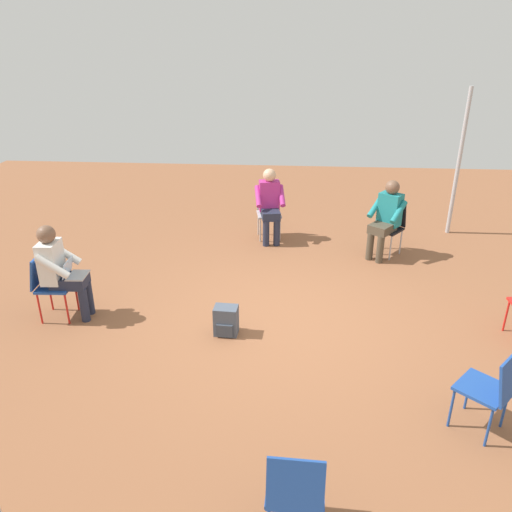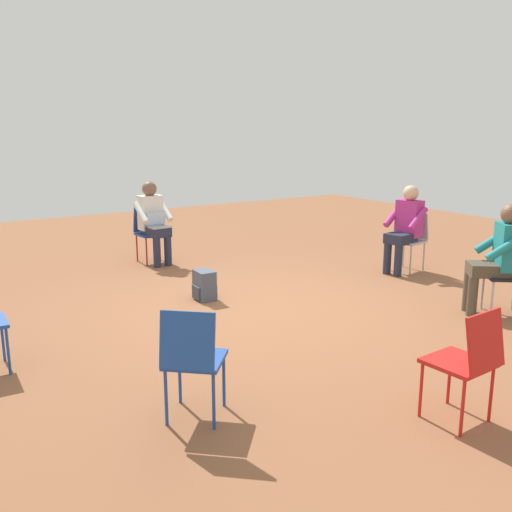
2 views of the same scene
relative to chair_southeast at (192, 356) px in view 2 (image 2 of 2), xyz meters
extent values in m
plane|color=brown|center=(-1.86, 1.74, -0.50)|extent=(16.10, 16.10, 0.00)
cylinder|color=#1E4799|center=(-1.87, -0.95, -0.29)|extent=(0.02, 0.02, 0.42)
cylinder|color=#1E4799|center=(-1.53, -0.96, -0.29)|extent=(0.02, 0.02, 0.42)
cube|color=#1E4799|center=(-0.06, 0.05, -0.06)|extent=(0.56, 0.56, 0.03)
cylinder|color=#1E4799|center=(-0.30, 0.03, -0.29)|extent=(0.02, 0.02, 0.42)
cylinder|color=#1E4799|center=(-0.07, 0.29, -0.29)|extent=(0.02, 0.02, 0.42)
cylinder|color=#1E4799|center=(-0.04, -0.19, -0.29)|extent=(0.02, 0.02, 0.42)
cylinder|color=#1E4799|center=(0.18, 0.06, -0.29)|extent=(0.02, 0.02, 0.42)
cube|color=#1E4799|center=(0.09, -0.08, 0.15)|extent=(0.32, 0.35, 0.40)
cube|color=black|center=(-0.25, 3.96, -0.06)|extent=(0.56, 0.56, 0.03)
cylinder|color=#B7B7BC|center=(-0.22, 3.73, -0.29)|extent=(0.02, 0.02, 0.42)
cylinder|color=#B7B7BC|center=(-0.49, 3.94, -0.29)|extent=(0.02, 0.02, 0.42)
cube|color=red|center=(1.00, 1.58, -0.06)|extent=(0.42, 0.42, 0.03)
cylinder|color=red|center=(0.84, 1.40, -0.29)|extent=(0.02, 0.02, 0.42)
cylinder|color=red|center=(0.82, 1.74, -0.29)|extent=(0.02, 0.02, 0.42)
cylinder|color=red|center=(1.18, 1.42, -0.29)|extent=(0.02, 0.02, 0.42)
cylinder|color=red|center=(1.16, 1.76, -0.29)|extent=(0.02, 0.02, 0.42)
cube|color=red|center=(1.19, 1.59, 0.15)|extent=(0.12, 0.39, 0.40)
cube|color=#B7B7BC|center=(-2.19, 4.54, -0.06)|extent=(0.46, 0.46, 0.03)
cylinder|color=#B7B7BC|center=(-1.99, 4.40, -0.29)|extent=(0.02, 0.02, 0.42)
cylinder|color=#B7B7BC|center=(-2.32, 4.34, -0.29)|extent=(0.02, 0.02, 0.42)
cylinder|color=#B7B7BC|center=(-2.05, 4.73, -0.29)|extent=(0.02, 0.02, 0.42)
cylinder|color=#B7B7BC|center=(-2.38, 4.68, -0.29)|extent=(0.02, 0.02, 0.42)
cube|color=#B7B7BC|center=(-2.22, 4.73, 0.15)|extent=(0.39, 0.16, 0.40)
cube|color=#1E4799|center=(-4.70, 1.66, -0.06)|extent=(0.42, 0.42, 0.03)
cylinder|color=red|center=(-4.54, 1.83, -0.29)|extent=(0.02, 0.02, 0.42)
cylinder|color=red|center=(-4.52, 1.50, -0.29)|extent=(0.02, 0.02, 0.42)
cylinder|color=red|center=(-4.88, 1.82, -0.29)|extent=(0.02, 0.02, 0.42)
cylinder|color=red|center=(-4.86, 1.48, -0.29)|extent=(0.02, 0.02, 0.42)
cube|color=#1E4799|center=(-4.89, 1.65, 0.15)|extent=(0.11, 0.38, 0.40)
cylinder|color=#23283D|center=(-4.35, 1.77, -0.27)|extent=(0.11, 0.11, 0.45)
cylinder|color=#23283D|center=(-4.34, 1.59, -0.27)|extent=(0.11, 0.11, 0.45)
cube|color=#23283D|center=(-4.51, 1.67, 0.01)|extent=(0.44, 0.32, 0.14)
cube|color=silver|center=(-4.70, 1.66, 0.27)|extent=(0.24, 0.35, 0.52)
sphere|color=brown|center=(-4.70, 1.66, 0.63)|extent=(0.22, 0.22, 0.22)
cylinder|color=silver|center=(-4.61, 1.86, 0.30)|extent=(0.40, 0.11, 0.31)
cylinder|color=silver|center=(-4.59, 1.46, 0.30)|extent=(0.40, 0.11, 0.31)
cube|color=#9EA0A5|center=(-4.40, 1.67, 0.09)|extent=(0.24, 0.31, 0.02)
cube|color=#B2D1F2|center=(-4.51, 1.67, 0.20)|extent=(0.07, 0.30, 0.20)
cylinder|color=#23283D|center=(-2.04, 4.20, -0.27)|extent=(0.11, 0.11, 0.45)
cylinder|color=#23283D|center=(-2.21, 4.17, -0.27)|extent=(0.11, 0.11, 0.45)
cube|color=#23283D|center=(-2.15, 4.35, 0.01)|extent=(0.37, 0.46, 0.14)
cube|color=#B22D84|center=(-2.19, 4.54, 0.27)|extent=(0.37, 0.27, 0.52)
sphere|color=#DBAD89|center=(-2.19, 4.54, 0.63)|extent=(0.22, 0.22, 0.22)
cylinder|color=#B22D84|center=(-1.97, 4.47, 0.30)|extent=(0.16, 0.41, 0.31)
cylinder|color=#B22D84|center=(-2.37, 4.41, 0.30)|extent=(0.16, 0.41, 0.31)
cylinder|color=#4C4233|center=(-0.40, 3.63, -0.27)|extent=(0.11, 0.11, 0.45)
cylinder|color=#4C4233|center=(-0.54, 3.74, -0.27)|extent=(0.11, 0.11, 0.45)
cube|color=#4C4233|center=(-0.36, 3.82, 0.01)|extent=(0.49, 0.52, 0.14)
cube|color=teal|center=(-0.25, 3.96, 0.27)|extent=(0.40, 0.38, 0.52)
sphere|color=brown|center=(-0.25, 3.96, 0.63)|extent=(0.22, 0.22, 0.22)
cylinder|color=teal|center=(-0.15, 3.76, 0.30)|extent=(0.31, 0.37, 0.31)
cylinder|color=teal|center=(-0.47, 4.01, 0.30)|extent=(0.31, 0.37, 0.31)
cube|color=#475160|center=(-2.54, 1.43, -0.32)|extent=(0.29, 0.22, 0.36)
cube|color=#39414D|center=(-2.54, 1.43, -0.40)|extent=(0.21, 0.26, 0.16)
camera|label=1|loc=(-1.80, -3.65, 2.83)|focal=35.00mm
camera|label=2|loc=(3.36, -1.64, 1.57)|focal=40.00mm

